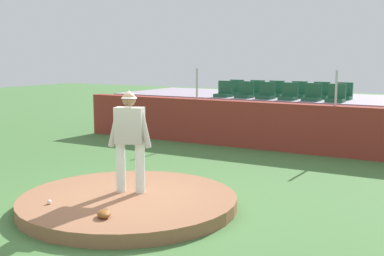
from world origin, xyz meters
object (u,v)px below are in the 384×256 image
at_px(stadium_chair_0, 224,92).
at_px(stadium_chair_11, 343,94).
at_px(stadium_chair_10, 321,93).
at_px(baseball, 49,202).
at_px(fielding_glove, 104,214).
at_px(stadium_chair_3, 289,94).
at_px(pitcher, 130,134).
at_px(stadium_chair_8, 276,92).
at_px(stadium_chair_1, 245,93).
at_px(stadium_chair_9, 299,93).
at_px(stadium_chair_6, 235,90).
at_px(stadium_chair_5, 336,96).
at_px(stadium_chair_7, 256,91).
at_px(stadium_chair_4, 312,95).
at_px(stadium_chair_2, 266,94).

distance_m(stadium_chair_0, stadium_chair_11, 3.58).
bearing_deg(stadium_chair_10, stadium_chair_0, 17.17).
relative_size(baseball, fielding_glove, 0.25).
relative_size(stadium_chair_0, stadium_chair_3, 1.00).
bearing_deg(pitcher, fielding_glove, -88.82).
xyz_separation_m(stadium_chair_3, stadium_chair_8, (-0.75, 0.93, 0.00)).
distance_m(baseball, stadium_chair_11, 9.63).
xyz_separation_m(stadium_chair_1, stadium_chair_10, (2.09, 0.87, 0.00)).
distance_m(stadium_chair_9, stadium_chair_10, 0.69).
distance_m(stadium_chair_3, stadium_chair_8, 1.19).
xyz_separation_m(fielding_glove, stadium_chair_10, (0.68, 9.25, 1.23)).
bearing_deg(baseball, stadium_chair_11, 74.53).
relative_size(pitcher, stadium_chair_6, 3.59).
distance_m(stadium_chair_5, stadium_chair_10, 1.13).
bearing_deg(stadium_chair_6, fielding_glove, 103.00).
relative_size(fielding_glove, stadium_chair_5, 0.60).
bearing_deg(pitcher, stadium_chair_7, 77.16).
distance_m(baseball, stadium_chair_10, 9.45).
bearing_deg(stadium_chair_10, stadium_chair_6, 0.16).
height_order(stadium_chair_7, stadium_chair_8, same).
distance_m(stadium_chair_0, stadium_chair_4, 2.79).
relative_size(stadium_chair_0, stadium_chair_5, 1.00).
relative_size(fielding_glove, stadium_chair_0, 0.60).
bearing_deg(stadium_chair_10, stadium_chair_5, 126.44).
bearing_deg(fielding_glove, stadium_chair_1, -33.45).
height_order(stadium_chair_2, stadium_chair_10, same).
height_order(fielding_glove, stadium_chair_8, stadium_chair_8).
relative_size(stadium_chair_0, stadium_chair_6, 1.00).
xyz_separation_m(baseball, stadium_chair_2, (0.49, 8.27, 1.25)).
distance_m(fielding_glove, stadium_chair_10, 9.36).
bearing_deg(baseball, fielding_glove, -3.63).
distance_m(fielding_glove, stadium_chair_4, 8.50).
relative_size(baseball, stadium_chair_8, 0.15).
xyz_separation_m(stadium_chair_3, stadium_chair_9, (0.00, 0.90, 0.00)).
xyz_separation_m(baseball, stadium_chair_7, (-0.21, 9.18, 1.25)).
distance_m(stadium_chair_7, stadium_chair_10, 2.09).
xyz_separation_m(pitcher, baseball, (-0.71, -1.24, -1.00)).
bearing_deg(stadium_chair_0, stadium_chair_4, 179.93).
distance_m(stadium_chair_2, stadium_chair_10, 1.66).
distance_m(stadium_chair_5, stadium_chair_11, 0.94).
bearing_deg(stadium_chair_7, baseball, 91.28).
bearing_deg(stadium_chair_2, stadium_chair_5, 179.72).
relative_size(stadium_chair_2, stadium_chair_8, 1.00).
xyz_separation_m(fielding_glove, stadium_chair_8, (-0.76, 9.28, 1.23)).
height_order(pitcher, stadium_chair_11, pitcher).
distance_m(stadium_chair_8, stadium_chair_10, 1.44).
bearing_deg(stadium_chair_2, stadium_chair_8, -87.21).
xyz_separation_m(stadium_chair_0, stadium_chair_8, (1.37, 0.90, 0.00)).
distance_m(baseball, stadium_chair_8, 9.30).
height_order(baseball, stadium_chair_5, stadium_chair_5).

